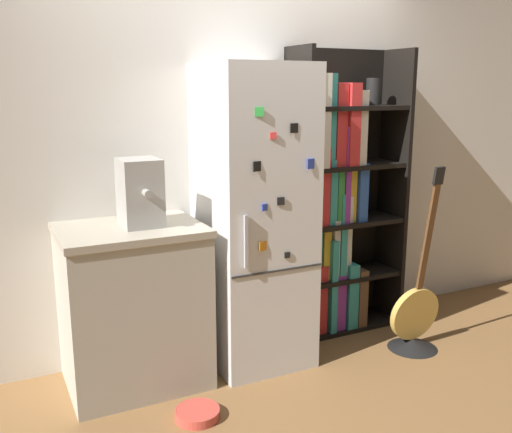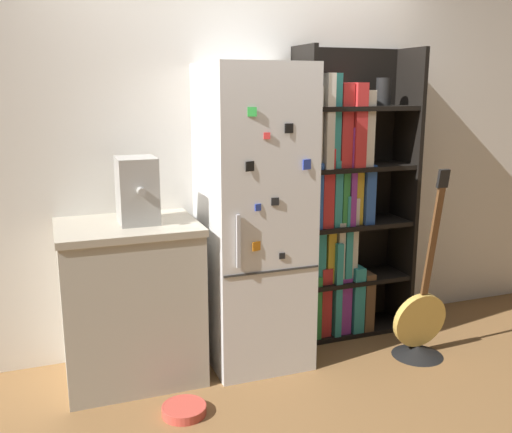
{
  "view_description": "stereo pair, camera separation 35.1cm",
  "coord_description": "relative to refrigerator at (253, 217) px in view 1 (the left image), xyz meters",
  "views": [
    {
      "loc": [
        -1.49,
        -2.93,
        1.69
      ],
      "look_at": [
        0.03,
        0.15,
        0.92
      ],
      "focal_mm": 40.0,
      "sensor_mm": 36.0,
      "label": 1
    },
    {
      "loc": [
        -1.16,
        -3.06,
        1.69
      ],
      "look_at": [
        0.03,
        0.15,
        0.92
      ],
      "focal_mm": 40.0,
      "sensor_mm": 36.0,
      "label": 2
    }
  ],
  "objects": [
    {
      "name": "guitar",
      "position": [
        1.0,
        -0.37,
        -0.74
      ],
      "size": [
        0.37,
        0.33,
        1.23
      ],
      "color": "black",
      "rests_on": "ground_plane"
    },
    {
      "name": "ground_plane",
      "position": [
        0.0,
        -0.13,
        -0.92
      ],
      "size": [
        16.0,
        16.0,
        0.0
      ],
      "primitive_type": "plane",
      "color": "olive"
    },
    {
      "name": "espresso_machine",
      "position": [
        -0.69,
        0.01,
        0.21
      ],
      "size": [
        0.22,
        0.31,
        0.37
      ],
      "color": "#A5A39E",
      "rests_on": "kitchen_counter"
    },
    {
      "name": "refrigerator",
      "position": [
        0.0,
        0.0,
        0.0
      ],
      "size": [
        0.59,
        0.66,
        1.83
      ],
      "color": "silver",
      "rests_on": "ground_plane"
    },
    {
      "name": "wall_back",
      "position": [
        0.0,
        0.34,
        0.38
      ],
      "size": [
        8.0,
        0.05,
        2.6
      ],
      "color": "white",
      "rests_on": "ground_plane"
    },
    {
      "name": "kitchen_counter",
      "position": [
        -0.76,
        0.01,
        -0.45
      ],
      "size": [
        0.79,
        0.62,
        0.94
      ],
      "color": "#BCB7A8",
      "rests_on": "ground_plane"
    },
    {
      "name": "bookshelf",
      "position": [
        0.69,
        0.17,
        -0.02
      ],
      "size": [
        0.82,
        0.35,
        1.95
      ],
      "color": "black",
      "rests_on": "ground_plane"
    },
    {
      "name": "pet_bowl",
      "position": [
        -0.58,
        -0.51,
        -0.89
      ],
      "size": [
        0.24,
        0.24,
        0.05
      ],
      "color": "#D84C3F",
      "rests_on": "ground_plane"
    }
  ]
}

